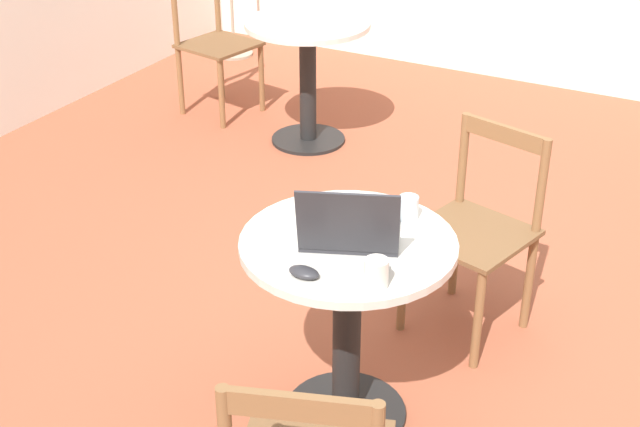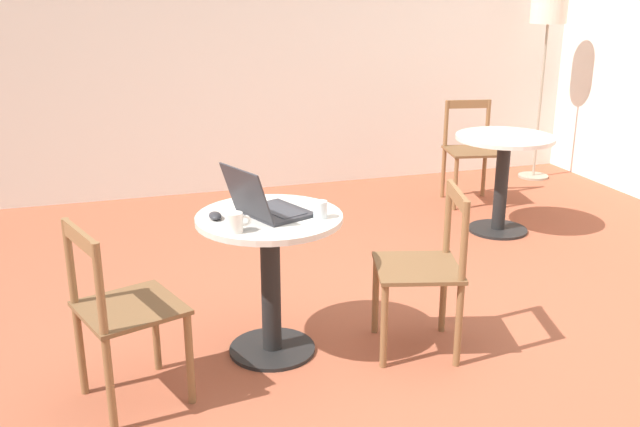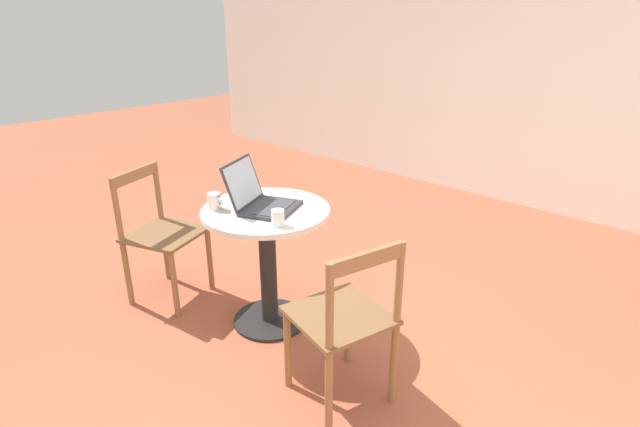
# 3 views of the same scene
# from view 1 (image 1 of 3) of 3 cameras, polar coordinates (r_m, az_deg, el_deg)

# --- Properties ---
(ground_plane) EXTENTS (16.00, 16.00, 0.00)m
(ground_plane) POSITION_cam_1_polar(r_m,az_deg,el_deg) (3.67, 8.04, -8.85)
(ground_plane) COLOR #9E5138
(cafe_table_near) EXTENTS (0.72, 0.72, 0.74)m
(cafe_table_near) POSITION_cam_1_polar(r_m,az_deg,el_deg) (3.04, 1.76, -5.24)
(cafe_table_near) COLOR black
(cafe_table_near) RESTS_ON ground_plane
(cafe_table_mid) EXTENTS (0.72, 0.72, 0.74)m
(cafe_table_mid) POSITION_cam_1_polar(r_m,az_deg,el_deg) (5.25, -0.79, 9.93)
(cafe_table_mid) COLOR black
(cafe_table_mid) RESTS_ON ground_plane
(chair_near_right) EXTENTS (0.51, 0.51, 0.86)m
(chair_near_right) POSITION_cam_1_polar(r_m,az_deg,el_deg) (3.62, 9.97, -1.17)
(chair_near_right) COLOR brown
(chair_near_right) RESTS_ON ground_plane
(chair_mid_back) EXTENTS (0.49, 0.49, 0.86)m
(chair_mid_back) POSITION_cam_1_polar(r_m,az_deg,el_deg) (5.78, -6.77, 10.65)
(chair_mid_back) COLOR brown
(chair_mid_back) RESTS_ON ground_plane
(laptop) EXTENTS (0.44, 0.43, 0.26)m
(laptop) POSITION_cam_1_polar(r_m,az_deg,el_deg) (2.88, 1.93, -1.00)
(laptop) COLOR #2D2D33
(laptop) RESTS_ON cafe_table_near
(mouse) EXTENTS (0.06, 0.10, 0.03)m
(mouse) POSITION_cam_1_polar(r_m,az_deg,el_deg) (2.72, -1.04, -3.78)
(mouse) COLOR #2D2D33
(mouse) RESTS_ON cafe_table_near
(mug) EXTENTS (0.11, 0.07, 0.09)m
(mug) POSITION_cam_1_polar(r_m,az_deg,el_deg) (2.67, 3.68, -3.81)
(mug) COLOR silver
(mug) RESTS_ON cafe_table_near
(drinking_glass) EXTENTS (0.07, 0.07, 0.09)m
(drinking_glass) POSITION_cam_1_polar(r_m,az_deg,el_deg) (3.04, 5.68, 0.35)
(drinking_glass) COLOR silver
(drinking_glass) RESTS_ON cafe_table_near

